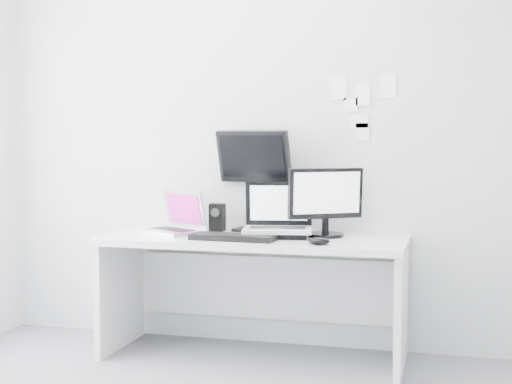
{
  "coord_description": "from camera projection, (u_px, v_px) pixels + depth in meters",
  "views": [
    {
      "loc": [
        1.14,
        -2.98,
        1.3
      ],
      "look_at": [
        0.02,
        1.23,
        1.0
      ],
      "focal_mm": 52.07,
      "sensor_mm": 36.0,
      "label": 1
    }
  ],
  "objects": [
    {
      "name": "back_wall",
      "position": [
        268.0,
        133.0,
        4.7
      ],
      "size": [
        3.6,
        0.0,
        3.6
      ],
      "primitive_type": "plane",
      "rotation": [
        1.57,
        0.0,
        0.0
      ],
      "color": "silver",
      "rests_on": "ground"
    },
    {
      "name": "desk",
      "position": [
        254.0,
        298.0,
        4.43
      ],
      "size": [
        1.8,
        0.7,
        0.73
      ],
      "primitive_type": "cube",
      "color": "silver",
      "rests_on": "ground"
    },
    {
      "name": "macbook",
      "position": [
        171.0,
        211.0,
        4.57
      ],
      "size": [
        0.46,
        0.42,
        0.28
      ],
      "primitive_type": "cube",
      "rotation": [
        0.0,
        0.0,
        -0.53
      ],
      "color": "silver",
      "rests_on": "desk"
    },
    {
      "name": "speaker",
      "position": [
        217.0,
        217.0,
        4.69
      ],
      "size": [
        0.11,
        0.11,
        0.18
      ],
      "primitive_type": "cube",
      "rotation": [
        0.0,
        0.0,
        0.37
      ],
      "color": "black",
      "rests_on": "desk"
    },
    {
      "name": "dell_laptop",
      "position": [
        278.0,
        209.0,
        4.38
      ],
      "size": [
        0.45,
        0.38,
        0.34
      ],
      "primitive_type": "cube",
      "rotation": [
        0.0,
        0.0,
        0.18
      ],
      "color": "#BABDC3",
      "rests_on": "desk"
    },
    {
      "name": "rear_monitor",
      "position": [
        255.0,
        180.0,
        4.66
      ],
      "size": [
        0.5,
        0.26,
        0.65
      ],
      "primitive_type": "cube",
      "rotation": [
        0.0,
        0.0,
        -0.18
      ],
      "color": "black",
      "rests_on": "desk"
    },
    {
      "name": "samsung_monitor",
      "position": [
        326.0,
        201.0,
        4.4
      ],
      "size": [
        0.51,
        0.43,
        0.42
      ],
      "primitive_type": "cube",
      "rotation": [
        0.0,
        0.0,
        0.56
      ],
      "color": "black",
      "rests_on": "desk"
    },
    {
      "name": "keyboard",
      "position": [
        233.0,
        237.0,
        4.27
      ],
      "size": [
        0.5,
        0.2,
        0.03
      ],
      "primitive_type": "cube",
      "rotation": [
        0.0,
        0.0,
        -0.05
      ],
      "color": "black",
      "rests_on": "desk"
    },
    {
      "name": "mouse",
      "position": [
        319.0,
        241.0,
        4.07
      ],
      "size": [
        0.14,
        0.11,
        0.04
      ],
      "primitive_type": "ellipsoid",
      "rotation": [
        0.0,
        0.0,
        0.27
      ],
      "color": "black",
      "rests_on": "desk"
    },
    {
      "name": "wall_note_0",
      "position": [
        339.0,
        89.0,
        4.56
      ],
      "size": [
        0.1,
        0.0,
        0.14
      ],
      "primitive_type": "cube",
      "color": "white",
      "rests_on": "back_wall"
    },
    {
      "name": "wall_note_1",
      "position": [
        363.0,
        95.0,
        4.53
      ],
      "size": [
        0.09,
        0.0,
        0.13
      ],
      "primitive_type": "cube",
      "color": "white",
      "rests_on": "back_wall"
    },
    {
      "name": "wall_note_2",
      "position": [
        388.0,
        86.0,
        4.49
      ],
      "size": [
        0.1,
        0.0,
        0.14
      ],
      "primitive_type": "cube",
      "color": "white",
      "rests_on": "back_wall"
    },
    {
      "name": "wall_note_3",
      "position": [
        359.0,
        121.0,
        4.54
      ],
      "size": [
        0.11,
        0.0,
        0.08
      ],
      "primitive_type": "cube",
      "color": "white",
      "rests_on": "back_wall"
    },
    {
      "name": "wall_note_4",
      "position": [
        351.0,
        105.0,
        4.55
      ],
      "size": [
        0.09,
        0.0,
        0.09
      ],
      "primitive_type": "cube",
      "color": "white",
      "rests_on": "back_wall"
    },
    {
      "name": "wall_note_5",
      "position": [
        363.0,
        131.0,
        4.54
      ],
      "size": [
        0.09,
        0.0,
        0.1
      ],
      "primitive_type": "cube",
      "color": "white",
      "rests_on": "back_wall"
    }
  ]
}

